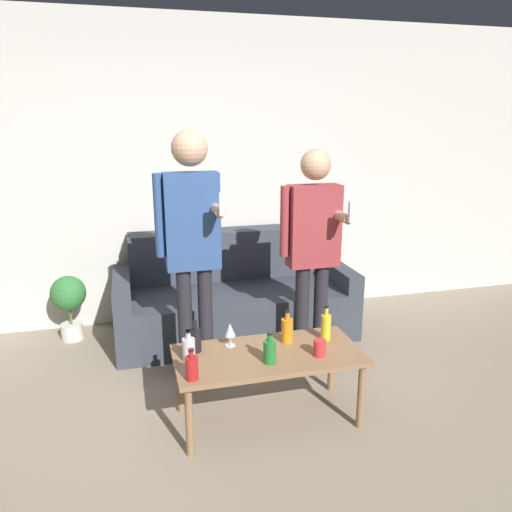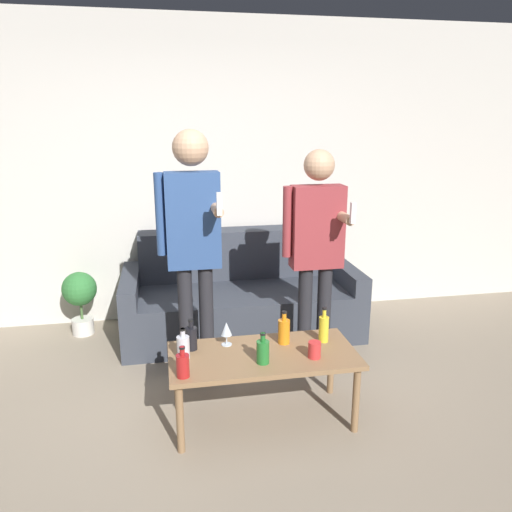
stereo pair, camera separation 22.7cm
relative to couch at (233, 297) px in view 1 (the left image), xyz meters
The scene contains 15 objects.
ground_plane 1.86m from the couch, 100.71° to the right, with size 16.00×16.00×0.00m, color gray.
wall_back 1.19m from the couch, 126.42° to the left, with size 8.00×0.06×2.70m.
couch is the anchor object (origin of this frame).
coffee_table 1.42m from the couch, 93.21° to the right, with size 1.14×0.55×0.46m.
bottle_orange 1.38m from the couch, 75.71° to the right, with size 0.06×0.06×0.23m.
bottle_green 1.51m from the couch, 112.03° to the right, with size 0.08×0.08×0.19m.
bottle_dark 1.72m from the couch, 109.61° to the right, with size 0.07×0.07×0.18m.
bottle_yellow 1.55m from the couch, 93.94° to the right, with size 0.08×0.08×0.19m.
bottle_red 1.39m from the couch, 111.60° to the right, with size 0.07×0.07×0.20m.
bottle_clear 1.32m from the couch, 86.50° to the right, with size 0.08×0.08×0.22m.
wine_glass_near 1.31m from the couch, 102.73° to the right, with size 0.07×0.07×0.15m.
cup_on_table 1.55m from the couch, 82.12° to the right, with size 0.08×0.08×0.10m.
person_standing_left 1.23m from the couch, 118.06° to the right, with size 0.42×0.44×1.78m.
person_standing_right 1.12m from the couch, 60.52° to the right, with size 0.44×0.41×1.64m.
potted_plant 1.39m from the couch, behind, with size 0.29×0.29×0.56m.
Camera 1 is at (-0.52, -2.27, 1.84)m, focal length 35.00 mm.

